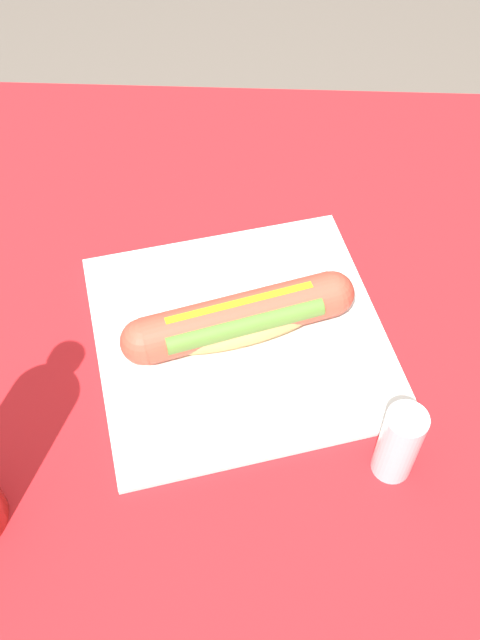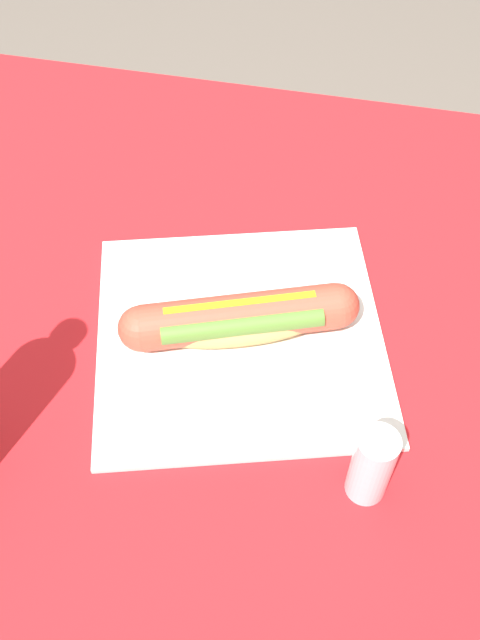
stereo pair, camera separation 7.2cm
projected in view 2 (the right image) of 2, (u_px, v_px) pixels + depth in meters
ground_plane at (224, 597)px, 1.33m from camera, size 6.00×6.00×0.00m
dining_table at (215, 439)px, 0.84m from camera, size 0.99×0.95×0.77m
paper_wrapper at (240, 336)px, 0.74m from camera, size 0.36×0.35×0.01m
hot_dog at (240, 319)px, 0.72m from camera, size 0.23×0.12×0.05m
salt_shaker at (372, 466)px, 0.61m from camera, size 0.04×0.04×0.09m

